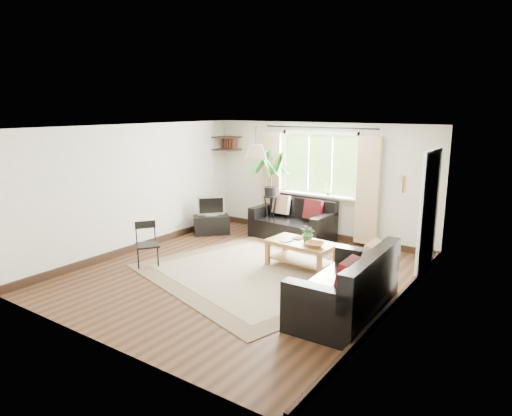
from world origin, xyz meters
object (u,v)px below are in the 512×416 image
Objects in this scene: palm_stand at (271,193)px; folding_chair at (147,246)px; coffee_table at (301,255)px; sofa_back at (292,220)px; sofa_right at (345,283)px; tv_stand at (211,225)px.

palm_stand is 3.09m from folding_chair.
folding_chair reaches higher than coffee_table.
sofa_back is at bearing 13.90° from folding_chair.
sofa_back is at bearing -6.71° from palm_stand.
sofa_right is at bearing -44.84° from sofa_back.
coffee_table is at bearing -50.90° from sofa_back.
palm_stand is at bearing 136.53° from coffee_table.
palm_stand is 2.33× the size of folding_chair.
palm_stand reaches higher than coffee_table.
coffee_table is 2.31m from palm_stand.
tv_stand is 2.35m from folding_chair.
sofa_right is 1.00× the size of palm_stand.
palm_stand is at bearing -134.74° from sofa_right.
sofa_right reaches higher than sofa_back.
tv_stand is at bearing 163.19° from coffee_table.
sofa_right is 4.05m from palm_stand.
tv_stand is 1.47m from palm_stand.
coffee_table is (1.02, -1.45, -0.16)m from sofa_back.
sofa_right reaches higher than tv_stand.
palm_stand is at bearing 177.25° from sofa_back.
palm_stand is (-1.60, 1.52, 0.68)m from coffee_table.
tv_stand is 0.95× the size of folding_chair.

